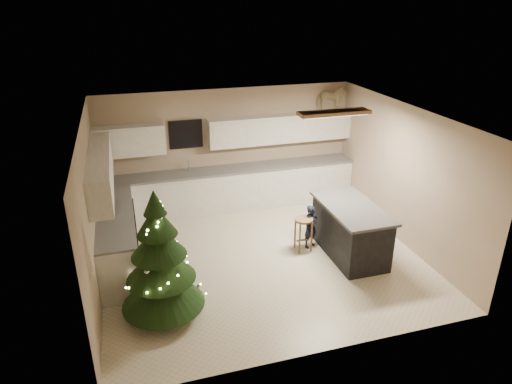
{
  "coord_description": "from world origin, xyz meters",
  "views": [
    {
      "loc": [
        -2.13,
        -6.78,
        4.36
      ],
      "look_at": [
        0.0,
        0.35,
        1.15
      ],
      "focal_mm": 32.0,
      "sensor_mm": 36.0,
      "label": 1
    }
  ],
  "objects_px": {
    "island": "(350,230)",
    "rocking_horse": "(331,98)",
    "toddler": "(311,227)",
    "bar_stool": "(304,226)",
    "christmas_tree": "(160,266)"
  },
  "relations": [
    {
      "from": "bar_stool",
      "to": "toddler",
      "type": "distance_m",
      "value": 0.19
    },
    {
      "from": "island",
      "to": "christmas_tree",
      "type": "relative_size",
      "value": 0.85
    },
    {
      "from": "toddler",
      "to": "rocking_horse",
      "type": "relative_size",
      "value": 1.21
    },
    {
      "from": "island",
      "to": "christmas_tree",
      "type": "bearing_deg",
      "value": -167.19
    },
    {
      "from": "christmas_tree",
      "to": "toddler",
      "type": "xyz_separation_m",
      "value": [
        2.85,
        1.21,
        -0.4
      ]
    },
    {
      "from": "island",
      "to": "rocking_horse",
      "type": "distance_m",
      "value": 3.28
    },
    {
      "from": "christmas_tree",
      "to": "toddler",
      "type": "bearing_deg",
      "value": 23.09
    },
    {
      "from": "bar_stool",
      "to": "toddler",
      "type": "bearing_deg",
      "value": 19.23
    },
    {
      "from": "bar_stool",
      "to": "christmas_tree",
      "type": "height_order",
      "value": "christmas_tree"
    },
    {
      "from": "island",
      "to": "toddler",
      "type": "distance_m",
      "value": 0.72
    },
    {
      "from": "bar_stool",
      "to": "rocking_horse",
      "type": "xyz_separation_m",
      "value": [
        1.47,
        2.26,
        1.81
      ]
    },
    {
      "from": "bar_stool",
      "to": "toddler",
      "type": "xyz_separation_m",
      "value": [
        0.17,
        0.06,
        -0.06
      ]
    },
    {
      "from": "island",
      "to": "toddler",
      "type": "bearing_deg",
      "value": 142.85
    },
    {
      "from": "toddler",
      "to": "rocking_horse",
      "type": "bearing_deg",
      "value": 33.72
    },
    {
      "from": "island",
      "to": "bar_stool",
      "type": "relative_size",
      "value": 2.68
    }
  ]
}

